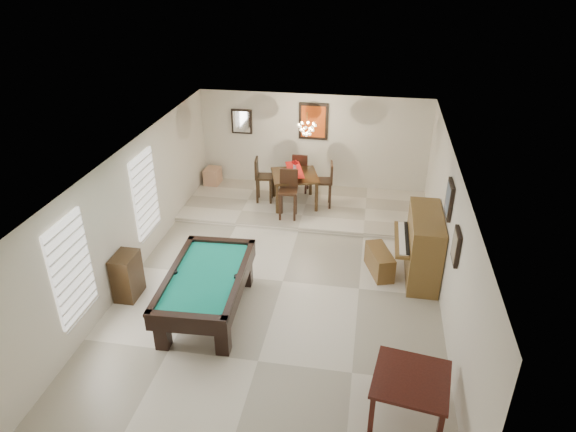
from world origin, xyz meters
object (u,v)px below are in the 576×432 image
(piano_bench, at_px, (379,262))
(dining_table, at_px, (295,187))
(pool_table, at_px, (207,294))
(apothecary_chest, at_px, (127,276))
(upright_piano, at_px, (415,245))
(flower_vase, at_px, (295,165))
(chandelier, at_px, (307,125))
(dining_chair_south, at_px, (288,195))
(dining_chair_east, at_px, (323,185))
(corner_bench, at_px, (213,176))
(square_table, at_px, (409,396))
(dining_chair_west, at_px, (264,180))
(dining_chair_north, at_px, (301,172))

(piano_bench, bearing_deg, dining_table, 129.65)
(pool_table, height_order, apothecary_chest, apothecary_chest)
(upright_piano, height_order, flower_vase, upright_piano)
(dining_table, height_order, chandelier, chandelier)
(upright_piano, xyz_separation_m, apothecary_chest, (-5.30, -1.63, -0.23))
(dining_table, height_order, dining_chair_south, dining_chair_south)
(dining_chair_east, relative_size, corner_bench, 2.38)
(pool_table, relative_size, dining_table, 2.20)
(piano_bench, bearing_deg, upright_piano, 2.70)
(square_table, relative_size, upright_piano, 0.62)
(pool_table, relative_size, corner_bench, 5.04)
(dining_chair_south, bearing_deg, square_table, -68.04)
(dining_chair_west, bearing_deg, dining_chair_east, -97.88)
(pool_table, relative_size, dining_chair_south, 2.09)
(dining_chair_east, bearing_deg, dining_chair_north, -146.78)
(pool_table, xyz_separation_m, chandelier, (1.15, 4.39, 1.80))
(chandelier, bearing_deg, dining_chair_south, -114.59)
(dining_table, bearing_deg, pool_table, -101.00)
(square_table, distance_m, dining_chair_west, 7.08)
(piano_bench, relative_size, dining_chair_west, 0.80)
(flower_vase, xyz_separation_m, dining_chair_east, (0.71, 0.01, -0.47))
(dining_table, bearing_deg, apothecary_chest, -120.75)
(upright_piano, height_order, dining_chair_north, upright_piano)
(upright_piano, distance_m, flower_vase, 3.84)
(dining_table, bearing_deg, dining_chair_east, 0.52)
(piano_bench, height_order, dining_chair_east, dining_chair_east)
(apothecary_chest, distance_m, chandelier, 5.29)
(pool_table, distance_m, dining_chair_west, 4.49)
(dining_table, relative_size, dining_chair_north, 1.02)
(pool_table, bearing_deg, chandelier, 72.61)
(square_table, bearing_deg, dining_table, 112.80)
(dining_chair_south, bearing_deg, chandelier, 61.46)
(dining_chair_south, height_order, dining_chair_north, dining_chair_south)
(piano_bench, relative_size, dining_table, 0.83)
(flower_vase, distance_m, chandelier, 1.08)
(flower_vase, bearing_deg, pool_table, -101.00)
(dining_chair_east, distance_m, corner_bench, 3.25)
(pool_table, height_order, chandelier, chandelier)
(dining_chair_south, height_order, dining_chair_west, dining_chair_south)
(apothecary_chest, height_order, dining_chair_north, dining_chair_north)
(apothecary_chest, relative_size, dining_chair_east, 0.77)
(dining_chair_west, bearing_deg, flower_vase, -99.74)
(square_table, xyz_separation_m, dining_table, (-2.59, 6.17, 0.23))
(dining_chair_north, relative_size, dining_chair_west, 0.95)
(apothecary_chest, relative_size, dining_chair_north, 0.83)
(pool_table, xyz_separation_m, corner_bench, (-1.54, 5.29, -0.07))
(chandelier, bearing_deg, dining_chair_west, 175.11)
(dining_chair_north, distance_m, corner_bench, 2.47)
(dining_chair_south, xyz_separation_m, dining_chair_north, (0.08, 1.53, -0.04))
(apothecary_chest, bearing_deg, square_table, -21.26)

